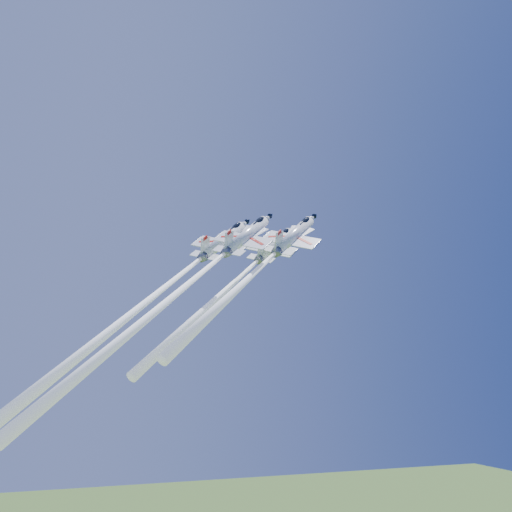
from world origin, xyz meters
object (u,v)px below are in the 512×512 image
object	(u,v)px
jet_left	(154,295)
jet_slot	(178,292)
jet_right	(258,269)
jet_lead	(233,283)

from	to	relation	value
jet_left	jet_slot	size ratio (longest dim) A/B	1.04
jet_right	jet_left	bearing A→B (deg)	-147.93
jet_right	jet_slot	bearing A→B (deg)	-115.07
jet_left	jet_lead	bearing A→B (deg)	56.85
jet_right	jet_slot	world-z (taller)	jet_right
jet_lead	jet_right	xyz separation A→B (m)	(2.30, -7.29, 1.50)
jet_left	jet_slot	bearing A→B (deg)	-31.14
jet_slot	jet_lead	bearing A→B (deg)	89.92
jet_lead	jet_slot	xyz separation A→B (m)	(-13.09, -12.47, -4.09)
jet_slot	jet_left	bearing A→B (deg)	148.86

